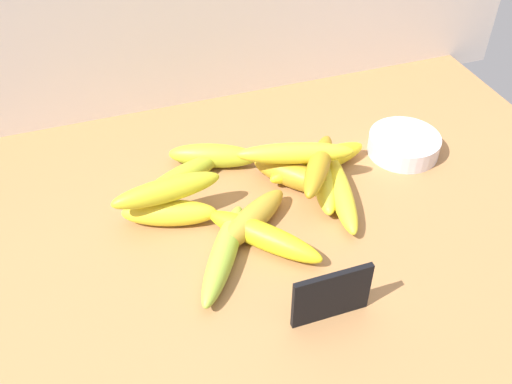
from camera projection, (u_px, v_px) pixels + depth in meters
counter_top at (288, 223)px, 93.60cm from camera, size 110.00×76.00×3.00cm
chalkboard_sign at (331, 297)px, 75.67cm from camera, size 11.00×1.80×8.40cm
fruit_bowl at (404, 144)px, 104.20cm from camera, size 12.75×12.75×3.58cm
banana_0 at (213, 156)px, 101.18cm from camera, size 16.18×10.04×4.23cm
banana_1 at (251, 219)px, 89.18cm from camera, size 15.72×12.54×4.14cm
banana_2 at (339, 190)px, 94.77cm from camera, size 8.17×20.99×3.70cm
banana_3 at (295, 176)px, 96.95cm from camera, size 13.46×14.66×4.39cm
banana_4 at (224, 253)px, 84.20cm from camera, size 13.56×19.27×3.68cm
banana_5 at (170, 213)px, 90.23cm from camera, size 15.59×8.69×4.20cm
banana_6 at (264, 236)px, 86.60cm from camera, size 15.78×17.40×3.98cm
banana_7 at (324, 179)px, 96.74cm from camera, size 8.87×17.58×3.75cm
banana_8 at (318, 162)px, 99.85cm from camera, size 19.72×7.87×4.13cm
banana_9 at (181, 177)px, 97.27cm from camera, size 16.80×10.09×3.67cm
banana_10 at (167, 190)px, 88.21cm from camera, size 17.48×5.11×3.81cm
banana_11 at (295, 153)px, 95.10cm from camera, size 19.65×8.83×3.52cm
banana_12 at (319, 166)px, 93.61cm from camera, size 12.20×15.43×3.58cm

